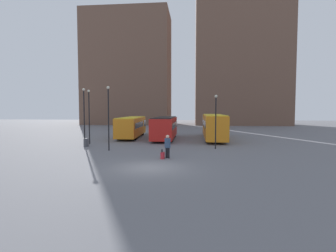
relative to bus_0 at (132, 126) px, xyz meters
The scene contains 13 objects.
ground_plane 19.38m from the bus_0, 73.32° to the right, with size 160.00×160.00×0.00m, color slate.
building_block_left 37.61m from the bus_0, 104.73° to the left, with size 22.16×12.49×29.20m.
building_block_right 43.59m from the bus_0, 59.14° to the left, with size 22.79×13.26×38.92m.
bus_0 is the anchor object (origin of this frame).
bus_1 5.09m from the bus_0, 20.19° to the right, with size 2.61×9.70×2.85m.
bus_2 11.13m from the bus_0, ahead, with size 2.60×12.14×3.17m.
traveler 16.32m from the bus_0, 66.78° to the right, with size 0.57×0.57×1.84m.
suitcase 16.58m from the bus_0, 68.42° to the right, with size 0.30×0.40×0.77m.
lamp_post_0 14.45m from the bus_0, 42.47° to the right, with size 0.28×0.28×5.24m.
lamp_post_1 8.25m from the bus_0, 111.92° to the right, with size 0.28×0.28×6.00m.
lamp_post_2 11.86m from the bus_0, 87.04° to the right, with size 0.28×0.28×5.98m.
lamp_post_3 9.58m from the bus_0, 108.21° to the right, with size 0.28×0.28×6.05m.
trash_bin 9.77m from the bus_0, 105.40° to the right, with size 0.52×0.52×0.85m.
Camera 1 is at (2.87, -16.77, 3.80)m, focal length 28.00 mm.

